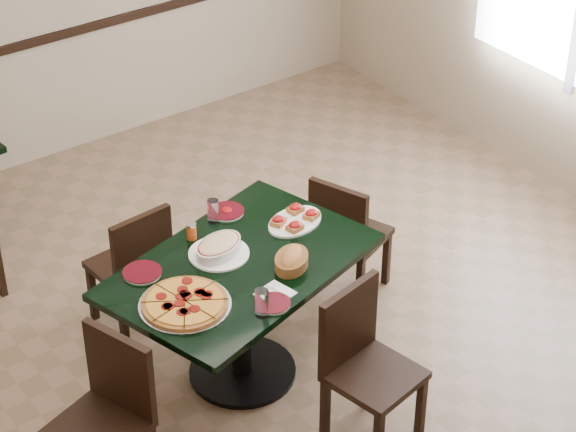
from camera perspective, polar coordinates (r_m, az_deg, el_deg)
floor at (r=6.41m, az=0.05°, el=-6.64°), size 5.50×5.50×0.00m
room_shell at (r=7.51m, az=-1.31°, el=10.29°), size 5.50×5.50×5.50m
main_table at (r=5.89m, az=-2.44°, el=-3.84°), size 1.56×1.22×0.75m
chair_far at (r=6.34m, az=-7.80°, el=-2.38°), size 0.41×0.41×0.81m
chair_near at (r=5.61m, az=3.84°, el=-7.23°), size 0.48×0.48×0.87m
chair_right at (r=6.54m, az=2.95°, el=-0.83°), size 0.49×0.49×0.81m
chair_left at (r=5.41m, az=-9.12°, el=-9.64°), size 0.51×0.51×0.86m
pepperoni_pizza at (r=5.50m, az=-5.26°, el=-4.43°), size 0.46×0.46×0.04m
lasagna_casserole at (r=5.82m, az=-3.55°, el=-1.61°), size 0.33×0.32×0.09m
bread_basket at (r=5.73m, az=0.18°, el=-2.23°), size 0.29×0.28×0.10m
bruschetta_platter at (r=6.06m, az=0.35°, el=-0.17°), size 0.40×0.32×0.05m
side_plate_near at (r=5.49m, az=-0.75°, el=-4.46°), size 0.17×0.17×0.02m
side_plate_far_r at (r=6.16m, az=-3.14°, el=0.24°), size 0.19×0.19×0.03m
side_plate_far_l at (r=5.74m, az=-7.41°, el=-2.87°), size 0.20×0.20×0.02m
napkin_setting at (r=5.57m, az=-0.64°, el=-3.95°), size 0.19×0.19×0.01m
water_glass_a at (r=6.06m, az=-3.83°, el=0.25°), size 0.06×0.06×0.14m
water_glass_b at (r=5.39m, az=-1.34°, el=-4.44°), size 0.07×0.07×0.15m
pepper_shaker at (r=5.95m, az=-4.92°, el=-0.76°), size 0.05×0.05×0.09m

